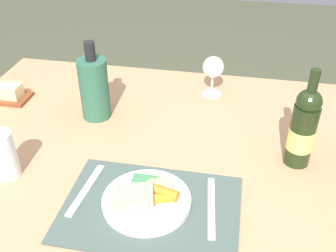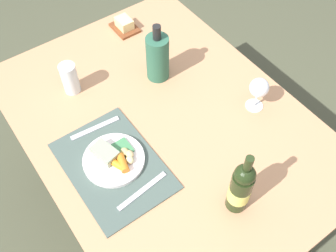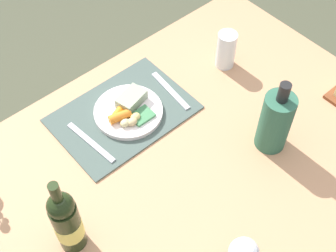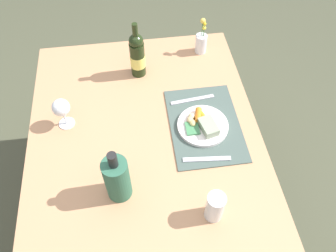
{
  "view_description": "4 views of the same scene",
  "coord_description": "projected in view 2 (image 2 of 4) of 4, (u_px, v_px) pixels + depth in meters",
  "views": [
    {
      "loc": [
        0.23,
        -0.95,
        1.46
      ],
      "look_at": [
        0.05,
        0.02,
        0.79
      ],
      "focal_mm": 42.83,
      "sensor_mm": 36.0,
      "label": 1
    },
    {
      "loc": [
        0.74,
        -0.52,
        1.94
      ],
      "look_at": [
        0.09,
        -0.04,
        0.83
      ],
      "focal_mm": 41.45,
      "sensor_mm": 36.0,
      "label": 2
    },
    {
      "loc": [
        0.57,
        0.54,
        1.9
      ],
      "look_at": [
        0.01,
        -0.1,
        0.8
      ],
      "focal_mm": 49.61,
      "sensor_mm": 36.0,
      "label": 3
    },
    {
      "loc": [
        -0.81,
        0.02,
        1.93
      ],
      "look_at": [
        0.03,
        -0.1,
        0.8
      ],
      "focal_mm": 36.44,
      "sensor_mm": 36.0,
      "label": 4
    }
  ],
  "objects": [
    {
      "name": "cooler_bottle",
      "position": [
        158.0,
        57.0,
        1.56
      ],
      "size": [
        0.09,
        0.09,
        0.26
      ],
      "color": "#2D5F47",
      "rests_on": "dining_table"
    },
    {
      "name": "wine_glass",
      "position": [
        259.0,
        88.0,
        1.46
      ],
      "size": [
        0.08,
        0.08,
        0.15
      ],
      "color": "white",
      "rests_on": "dining_table"
    },
    {
      "name": "ground_plane",
      "position": [
        165.0,
        202.0,
        2.1
      ],
      "size": [
        8.0,
        8.0,
        0.0
      ],
      "primitive_type": "plane",
      "color": "#494C37"
    },
    {
      "name": "knife",
      "position": [
        142.0,
        191.0,
        1.32
      ],
      "size": [
        0.04,
        0.21,
        0.0
      ],
      "primitive_type": "cube",
      "rotation": [
        0.0,
        0.0,
        0.1
      ],
      "color": "silver",
      "rests_on": "placemat"
    },
    {
      "name": "dinner_plate",
      "position": [
        114.0,
        158.0,
        1.38
      ],
      "size": [
        0.22,
        0.22,
        0.05
      ],
      "color": "white",
      "rests_on": "placemat"
    },
    {
      "name": "dining_table",
      "position": [
        164.0,
        131.0,
        1.56
      ],
      "size": [
        1.35,
        0.99,
        0.74
      ],
      "color": "tan",
      "rests_on": "ground_plane"
    },
    {
      "name": "water_tumbler",
      "position": [
        70.0,
        80.0,
        1.55
      ],
      "size": [
        0.07,
        0.07,
        0.14
      ],
      "color": "silver",
      "rests_on": "dining_table"
    },
    {
      "name": "butter_dish",
      "position": [
        124.0,
        25.0,
        1.81
      ],
      "size": [
        0.13,
        0.1,
        0.06
      ],
      "color": "brown",
      "rests_on": "dining_table"
    },
    {
      "name": "fork",
      "position": [
        95.0,
        128.0,
        1.47
      ],
      "size": [
        0.04,
        0.2,
        0.0
      ],
      "primitive_type": "cube",
      "rotation": [
        0.0,
        0.0,
        -0.09
      ],
      "color": "silver",
      "rests_on": "placemat"
    },
    {
      "name": "placemat",
      "position": [
        113.0,
        166.0,
        1.38
      ],
      "size": [
        0.43,
        0.3,
        0.01
      ],
      "primitive_type": "cube",
      "color": "#44554E",
      "rests_on": "dining_table"
    },
    {
      "name": "wine_bottle",
      "position": [
        241.0,
        188.0,
        1.2
      ],
      "size": [
        0.07,
        0.07,
        0.29
      ],
      "color": "black",
      "rests_on": "dining_table"
    }
  ]
}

